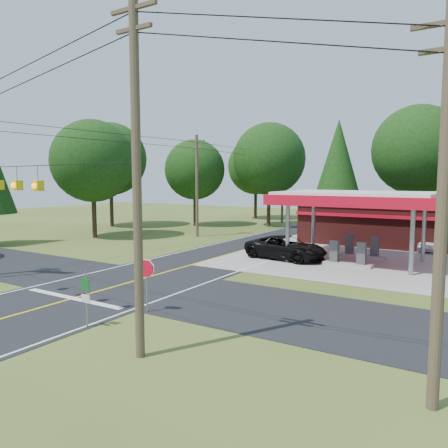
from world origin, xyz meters
The scene contains 16 objects.
ground centered at (0.00, 0.00, 0.00)m, with size 120.00×120.00×0.00m, color #3E561E.
main_highway centered at (0.00, 0.00, 0.01)m, with size 8.00×120.00×0.02m, color black.
cross_road centered at (0.00, 0.00, 0.01)m, with size 70.00×7.00×0.02m, color black.
lane_center_yellow centered at (0.00, 0.00, 0.03)m, with size 0.15×110.00×0.00m, color yellow.
gas_canopy centered at (9.00, 13.00, 4.27)m, with size 10.60×7.40×4.88m.
convenience_store centered at (10.00, 22.98, 1.92)m, with size 16.40×7.55×3.80m.
utility_pole_near_right centered at (7.50, -7.00, 5.96)m, with size 1.80×0.30×11.50m.
utility_pole_far_left centered at (-8.00, 18.00, 5.20)m, with size 1.80×0.30×10.00m.
utility_pole_right_b centered at (16.00, -5.50, 5.20)m, with size 1.80×0.30×10.00m.
utility_pole_north centered at (-6.50, 35.00, 4.75)m, with size 0.30×0.30×9.50m.
overhead_beacons centered at (-1.00, -6.00, 6.21)m, with size 17.04×2.04×1.03m.
treeline_backdrop centered at (0.82, 24.01, 7.49)m, with size 70.27×51.59×13.30m.
suv_car centered at (4.50, 11.38, 0.82)m, with size 5.92×5.92×1.65m, color black.
sedan_car centered at (12.96, 21.00, 0.72)m, with size 4.22×4.22×1.44m, color white.
octagonal_stop_sign centered at (4.50, -3.32, 1.76)m, with size 0.82×0.12×2.36m.
route_sign_post centered at (3.80, -6.02, 1.33)m, with size 0.46×0.09×2.24m.
Camera 1 is at (17.07, -17.20, 5.81)m, focal length 35.00 mm.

